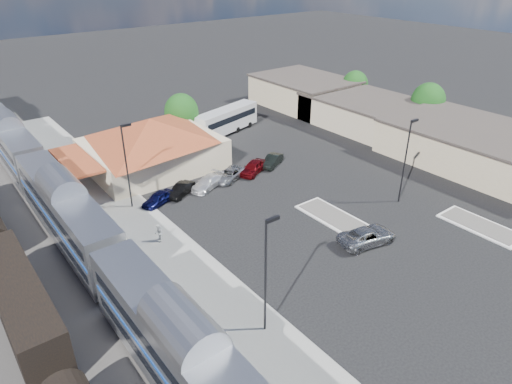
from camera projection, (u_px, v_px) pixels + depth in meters
ground at (317, 239)px, 41.97m from camera, size 280.00×280.00×0.00m
railbed at (57, 284)px, 36.19m from camera, size 16.00×100.00×0.12m
platform at (170, 255)px, 39.64m from camera, size 5.50×92.00×0.18m
passenger_train at (67, 215)px, 40.25m from camera, size 3.00×104.00×5.55m
freight_cars at (21, 304)px, 31.35m from camera, size 2.80×46.00×4.00m
station_depot at (151, 143)px, 54.91m from camera, size 18.35×12.24×6.20m
buildings_east at (388, 118)px, 66.12m from camera, size 14.40×51.40×4.80m
traffic_island_south at (332, 216)px, 45.49m from camera, size 3.30×7.50×0.21m
traffic_island_north at (480, 226)px, 43.89m from camera, size 3.30×7.50×0.21m
lamp_plat_s at (267, 268)px, 29.39m from camera, size 1.08×0.25×9.00m
lamp_plat_n at (127, 160)px, 44.84m from camera, size 1.08×0.25×9.00m
lamp_lot at (407, 155)px, 46.06m from camera, size 1.08×0.25×9.00m
tree_east_b at (428, 101)px, 66.87m from camera, size 4.94×4.94×6.96m
tree_east_c at (355, 85)px, 76.91m from camera, size 4.41×4.41×6.21m
tree_depot at (181, 112)px, 62.81m from camera, size 4.71×4.71×6.63m
suv at (367, 236)px, 41.08m from camera, size 5.93×3.60×1.54m
coach_bus at (226, 119)px, 66.14m from camera, size 11.57×5.28×3.63m
person_b at (159, 233)px, 40.98m from camera, size 0.92×1.02×1.72m
parked_car_a at (158, 199)px, 47.63m from camera, size 4.17×2.87×1.32m
parked_car_b at (181, 190)px, 49.43m from camera, size 4.08×3.08×1.29m
parked_car_c at (208, 183)px, 50.94m from camera, size 4.97×3.54×1.34m
parked_car_d at (230, 175)px, 52.90m from camera, size 5.04×3.82×1.27m
parked_car_e at (253, 167)px, 54.36m from camera, size 4.76×3.59×1.51m
parked_car_f at (272, 161)px, 56.34m from camera, size 4.32×3.19×1.36m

